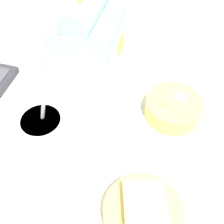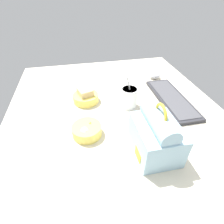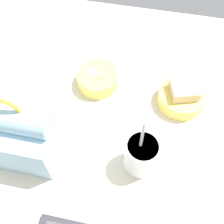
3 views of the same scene
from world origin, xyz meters
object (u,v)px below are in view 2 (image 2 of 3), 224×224
(lunch_bag, at_px, (156,135))
(keyboard, at_px, (172,99))
(computer_mouse, at_px, (155,76))
(soup_cup, at_px, (129,97))
(bento_bowl_sandwich, at_px, (86,97))
(bento_bowl_snacks, at_px, (87,130))

(lunch_bag, bearing_deg, keyboard, 142.74)
(keyboard, xyz_separation_m, computer_mouse, (-0.27, 0.01, 0.01))
(keyboard, height_order, lunch_bag, lunch_bag)
(lunch_bag, xyz_separation_m, soup_cup, (-0.31, -0.01, -0.03))
(bento_bowl_sandwich, height_order, computer_mouse, bento_bowl_sandwich)
(lunch_bag, relative_size, bento_bowl_snacks, 1.75)
(bento_bowl_sandwich, bearing_deg, bento_bowl_snacks, -3.96)
(soup_cup, bearing_deg, bento_bowl_sandwich, -112.45)
(bento_bowl_sandwich, distance_m, bento_bowl_snacks, 0.26)
(bento_bowl_snacks, bearing_deg, lunch_bag, 59.96)
(keyboard, bearing_deg, bento_bowl_snacks, -70.89)
(bento_bowl_snacks, distance_m, computer_mouse, 0.66)
(keyboard, xyz_separation_m, bento_bowl_snacks, (0.17, -0.48, 0.01))
(lunch_bag, bearing_deg, computer_mouse, 156.77)
(keyboard, xyz_separation_m, soup_cup, (0.00, -0.25, 0.04))
(lunch_bag, bearing_deg, soup_cup, -177.74)
(lunch_bag, relative_size, bento_bowl_sandwich, 1.62)
(bento_bowl_sandwich, xyz_separation_m, bento_bowl_snacks, (0.26, -0.02, -0.00))
(keyboard, distance_m, bento_bowl_snacks, 0.51)
(computer_mouse, bearing_deg, bento_bowl_snacks, -48.72)
(soup_cup, relative_size, bento_bowl_snacks, 1.37)
(lunch_bag, height_order, bento_bowl_sandwich, lunch_bag)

